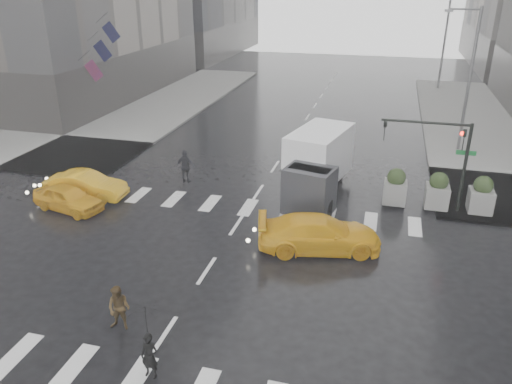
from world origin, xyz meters
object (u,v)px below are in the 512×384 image
(pedestrian_brown, at_px, (119,308))
(taxi_front, at_px, (68,198))
(box_truck, at_px, (317,164))
(traffic_signal_pole, at_px, (445,149))
(taxi_mid, at_px, (86,185))

(pedestrian_brown, xyz_separation_m, taxi_front, (-6.95, 7.48, -0.16))
(taxi_front, bearing_deg, pedestrian_brown, -124.37)
(pedestrian_brown, distance_m, taxi_front, 10.21)
(box_truck, bearing_deg, traffic_signal_pole, 9.34)
(pedestrian_brown, distance_m, box_truck, 13.23)
(traffic_signal_pole, xyz_separation_m, taxi_front, (-17.46, -4.53, -2.59))
(box_truck, bearing_deg, pedestrian_brown, -96.83)
(traffic_signal_pole, relative_size, box_truck, 0.72)
(traffic_signal_pole, relative_size, pedestrian_brown, 2.84)
(taxi_front, bearing_deg, taxi_mid, 11.34)
(taxi_mid, bearing_deg, traffic_signal_pole, -82.95)
(pedestrian_brown, height_order, box_truck, box_truck)
(traffic_signal_pole, height_order, box_truck, traffic_signal_pole)
(taxi_front, relative_size, box_truck, 0.60)
(taxi_mid, xyz_separation_m, box_truck, (11.42, 3.40, 1.08))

